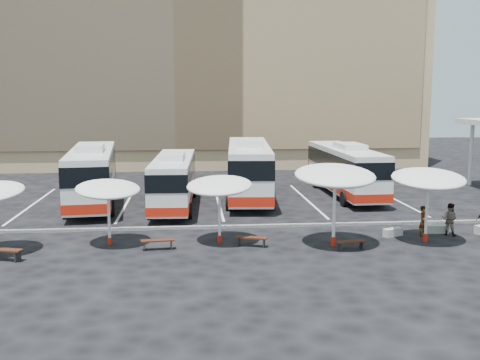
{
  "coord_description": "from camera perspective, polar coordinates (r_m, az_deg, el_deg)",
  "views": [
    {
      "loc": [
        -1.91,
        -28.62,
        7.09
      ],
      "look_at": [
        1.0,
        3.0,
        2.2
      ],
      "focal_mm": 42.0,
      "sensor_mm": 36.0,
      "label": 1
    }
  ],
  "objects": [
    {
      "name": "curb_divider",
      "position": [
        30.01,
        -1.47,
        -4.77
      ],
      "size": [
        34.0,
        0.25,
        0.15
      ],
      "primitive_type": "cube",
      "color": "black",
      "rests_on": "ground"
    },
    {
      "name": "ground",
      "position": [
        29.55,
        -1.4,
        -5.13
      ],
      "size": [
        120.0,
        120.0,
        0.0
      ],
      "primitive_type": "plane",
      "color": "black",
      "rests_on": "ground"
    },
    {
      "name": "bus_2",
      "position": [
        38.52,
        0.89,
        1.3
      ],
      "size": [
        3.8,
        13.09,
        4.1
      ],
      "rotation": [
        0.0,
        0.0,
        -0.08
      ],
      "color": "silver",
      "rests_on": "ground"
    },
    {
      "name": "sunshade_1",
      "position": [
        26.94,
        -13.27,
        -0.92
      ],
      "size": [
        3.92,
        3.94,
        3.14
      ],
      "rotation": [
        0.0,
        0.0,
        0.38
      ],
      "color": "silver",
      "rests_on": "ground"
    },
    {
      "name": "bus_1",
      "position": [
        35.69,
        -6.75,
        0.13
      ],
      "size": [
        2.93,
        11.06,
        3.48
      ],
      "rotation": [
        0.0,
        0.0,
        -0.05
      ],
      "color": "silver",
      "rests_on": "ground"
    },
    {
      "name": "wood_bench_0",
      "position": [
        26.28,
        -22.89,
        -6.73
      ],
      "size": [
        1.71,
        0.92,
        0.51
      ],
      "rotation": [
        0.0,
        0.0,
        -0.31
      ],
      "color": "black",
      "rests_on": "ground"
    },
    {
      "name": "bus_3",
      "position": [
        40.06,
        10.63,
        1.18
      ],
      "size": [
        2.98,
        11.86,
        3.75
      ],
      "rotation": [
        0.0,
        0.0,
        0.03
      ],
      "color": "silver",
      "rests_on": "ground"
    },
    {
      "name": "sandstone_building",
      "position": [
        60.77,
        -3.54,
        13.97
      ],
      "size": [
        42.0,
        18.25,
        29.6
      ],
      "color": "tan",
      "rests_on": "ground"
    },
    {
      "name": "bay_lines",
      "position": [
        37.35,
        -2.23,
        -2.19
      ],
      "size": [
        24.15,
        12.0,
        0.01
      ],
      "color": "white",
      "rests_on": "ground"
    },
    {
      "name": "wood_bench_2",
      "position": [
        26.41,
        1.16,
        -6.03
      ],
      "size": [
        1.56,
        0.83,
        0.46
      ],
      "rotation": [
        0.0,
        0.0,
        -0.3
      ],
      "color": "black",
      "rests_on": "ground"
    },
    {
      "name": "sunshade_4",
      "position": [
        28.16,
        18.58,
        0.11
      ],
      "size": [
        3.9,
        3.94,
        3.63
      ],
      "rotation": [
        0.0,
        0.0,
        -0.14
      ],
      "color": "silver",
      "rests_on": "ground"
    },
    {
      "name": "wood_bench_3",
      "position": [
        26.37,
        11.21,
        -6.29
      ],
      "size": [
        1.41,
        0.58,
        0.42
      ],
      "rotation": [
        0.0,
        0.0,
        0.17
      ],
      "color": "black",
      "rests_on": "ground"
    },
    {
      "name": "passenger_0",
      "position": [
        29.61,
        18.15,
        -4.0
      ],
      "size": [
        0.67,
        0.65,
        1.55
      ],
      "primitive_type": "imported",
      "rotation": [
        0.0,
        0.0,
        0.69
      ],
      "color": "black",
      "rests_on": "ground"
    },
    {
      "name": "bus_0",
      "position": [
        37.48,
        -14.78,
        0.7
      ],
      "size": [
        3.88,
        12.69,
        3.96
      ],
      "rotation": [
        0.0,
        0.0,
        0.1
      ],
      "color": "silver",
      "rests_on": "ground"
    },
    {
      "name": "sunshade_2",
      "position": [
        26.58,
        -2.11,
        -0.59
      ],
      "size": [
        3.93,
        3.96,
        3.27
      ],
      "rotation": [
        0.0,
        0.0,
        -0.31
      ],
      "color": "silver",
      "rests_on": "ground"
    },
    {
      "name": "conc_bench_0",
      "position": [
        29.34,
        15.27,
        -5.14
      ],
      "size": [
        1.12,
        0.76,
        0.4
      ],
      "primitive_type": "cube",
      "rotation": [
        0.0,
        0.0,
        0.42
      ],
      "color": "#9A9A94",
      "rests_on": "ground"
    },
    {
      "name": "sunshade_3",
      "position": [
        26.3,
        9.63,
        0.42
      ],
      "size": [
        3.79,
        3.84,
        3.93
      ],
      "rotation": [
        0.0,
        0.0,
        0.01
      ],
      "color": "silver",
      "rests_on": "ground"
    },
    {
      "name": "wood_bench_1",
      "position": [
        26.15,
        -8.36,
        -6.26
      ],
      "size": [
        1.56,
        0.55,
        0.47
      ],
      "rotation": [
        0.0,
        0.0,
        0.09
      ],
      "color": "black",
      "rests_on": "ground"
    },
    {
      "name": "conc_bench_1",
      "position": [
        30.65,
        19.39,
        -4.72
      ],
      "size": [
        1.16,
        0.55,
        0.42
      ],
      "primitive_type": "cube",
      "rotation": [
        0.0,
        0.0,
        -0.16
      ],
      "color": "#9A9A94",
      "rests_on": "ground"
    },
    {
      "name": "passenger_1",
      "position": [
        30.27,
        20.56,
        -3.76
      ],
      "size": [
        1.01,
        1.01,
        1.65
      ],
      "primitive_type": "imported",
      "rotation": [
        0.0,
        0.0,
        2.38
      ],
      "color": "black",
      "rests_on": "ground"
    }
  ]
}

